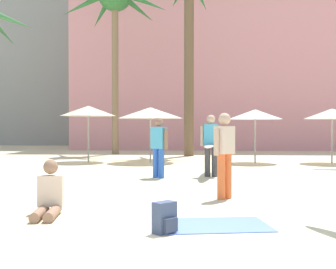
% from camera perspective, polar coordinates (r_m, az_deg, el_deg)
% --- Properties ---
extents(ground, '(120.00, 120.00, 0.00)m').
position_cam_1_polar(ground, '(5.63, 0.80, -13.60)').
color(ground, beige).
extents(hotel_pink, '(23.76, 11.78, 12.05)m').
position_cam_1_polar(hotel_pink, '(33.64, 10.67, 8.82)').
color(hotel_pink, pink).
rests_on(hotel_pink, ground).
extents(hotel_tower_gray, '(17.98, 10.82, 22.68)m').
position_cam_1_polar(hotel_tower_gray, '(42.85, -15.87, 14.31)').
color(hotel_tower_gray, gray).
rests_on(hotel_tower_gray, ground).
extents(palm_tree_right, '(5.58, 5.02, 9.24)m').
position_cam_1_polar(palm_tree_right, '(24.53, -6.63, 15.94)').
color(palm_tree_right, '#896B4C').
rests_on(palm_tree_right, ground).
extents(cafe_umbrella_0, '(2.25, 2.25, 2.27)m').
position_cam_1_polar(cafe_umbrella_0, '(18.58, -10.00, 2.94)').
color(cafe_umbrella_0, gray).
rests_on(cafe_umbrella_0, ground).
extents(cafe_umbrella_1, '(2.16, 2.16, 2.13)m').
position_cam_1_polar(cafe_umbrella_1, '(18.72, 19.95, 2.47)').
color(cafe_umbrella_1, gray).
rests_on(cafe_umbrella_1, ground).
extents(cafe_umbrella_2, '(2.13, 2.13, 2.11)m').
position_cam_1_polar(cafe_umbrella_2, '(18.11, 10.91, 2.50)').
color(cafe_umbrella_2, gray).
rests_on(cafe_umbrella_2, ground).
extents(cafe_umbrella_4, '(2.60, 2.60, 2.20)m').
position_cam_1_polar(cafe_umbrella_4, '(18.08, -2.23, 2.73)').
color(cafe_umbrella_4, gray).
rests_on(cafe_umbrella_4, ground).
extents(beach_towel, '(1.71, 1.27, 0.01)m').
position_cam_1_polar(beach_towel, '(6.66, 5.75, -11.26)').
color(beach_towel, '#6684E0').
rests_on(beach_towel, ground).
extents(backpack, '(0.35, 0.35, 0.42)m').
position_cam_1_polar(backpack, '(6.12, -0.38, -10.48)').
color(backpack, '#3F4C6D').
rests_on(backpack, ground).
extents(person_mid_right, '(0.50, 0.97, 0.88)m').
position_cam_1_polar(person_mid_right, '(7.56, -14.75, -7.53)').
color(person_mid_right, '#936B51').
rests_on(person_mid_right, ground).
extents(person_near_left, '(0.62, 2.96, 1.76)m').
position_cam_1_polar(person_near_left, '(13.04, 5.41, -1.15)').
color(person_near_left, '#3D3D42').
rests_on(person_near_left, ground).
extents(person_mid_center, '(0.56, 0.41, 1.68)m').
position_cam_1_polar(person_mid_center, '(12.54, -1.20, -1.32)').
color(person_mid_center, blue).
rests_on(person_mid_center, ground).
extents(person_far_left, '(0.48, 0.51, 1.69)m').
position_cam_1_polar(person_far_left, '(8.97, 7.12, -2.17)').
color(person_far_left, orange).
rests_on(person_far_left, ground).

